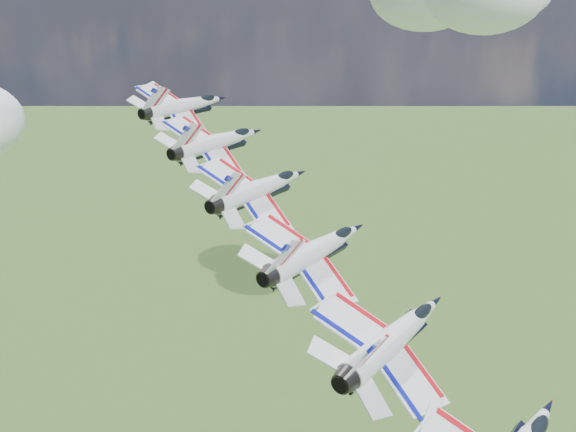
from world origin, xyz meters
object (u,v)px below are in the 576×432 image
(jet_0, at_px, (187,105))
(jet_2, at_px, (262,188))
(jet_3, at_px, (318,249))
(jet_4, at_px, (397,335))
(jet_1, at_px, (220,141))

(jet_0, xyz_separation_m, jet_2, (18.86, -18.73, -5.09))
(jet_2, bearing_deg, jet_0, 153.30)
(jet_3, distance_m, jet_4, 13.53)
(jet_1, distance_m, jet_2, 13.53)
(jet_4, bearing_deg, jet_1, 153.30)
(jet_0, height_order, jet_2, jet_0)
(jet_0, bearing_deg, jet_4, -26.70)
(jet_2, distance_m, jet_3, 13.53)
(jet_0, xyz_separation_m, jet_3, (28.29, -28.10, -7.63))
(jet_0, height_order, jet_4, jet_0)
(jet_0, bearing_deg, jet_2, -26.70)
(jet_1, xyz_separation_m, jet_2, (9.43, -9.37, -2.54))
(jet_1, xyz_separation_m, jet_3, (18.86, -18.73, -5.09))
(jet_1, bearing_deg, jet_2, -26.70)
(jet_4, bearing_deg, jet_0, 153.30)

